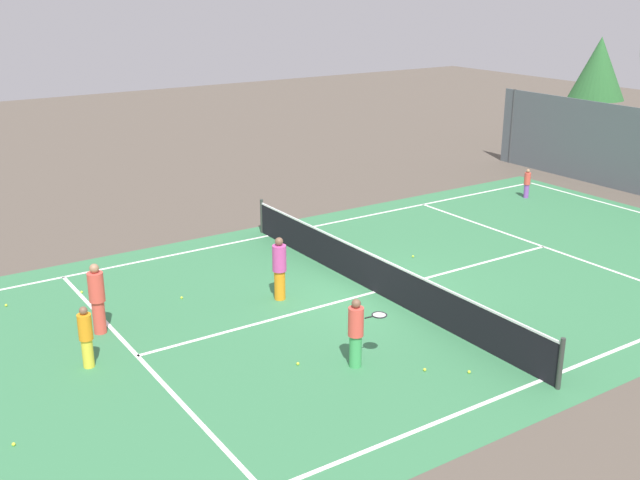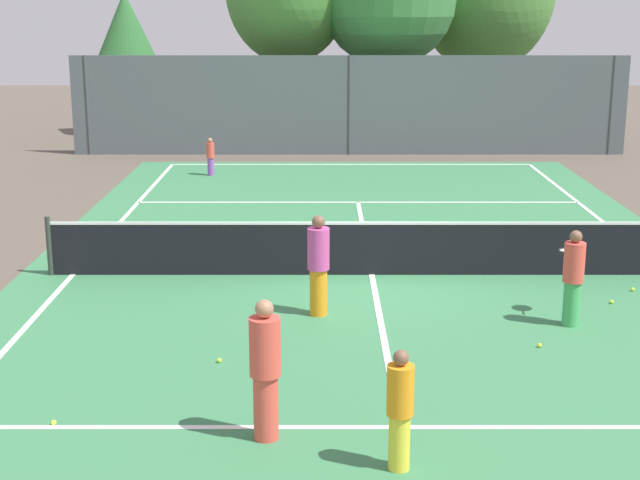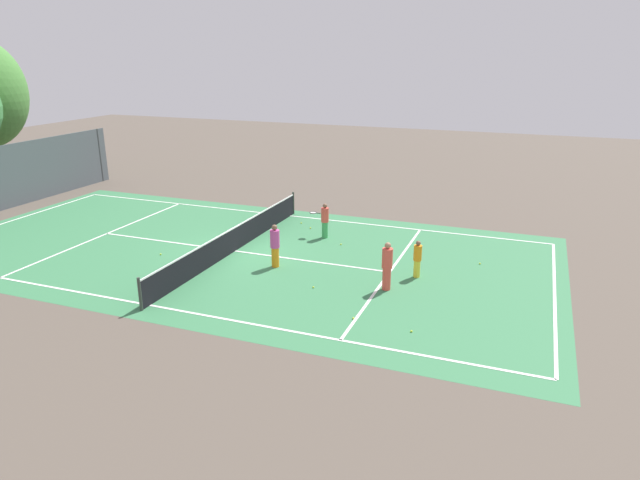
% 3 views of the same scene
% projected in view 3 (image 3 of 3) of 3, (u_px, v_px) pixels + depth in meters
% --- Properties ---
extents(ground_plane, '(80.00, 80.00, 0.00)m').
position_uv_depth(ground_plane, '(235.00, 251.00, 22.84)').
color(ground_plane, brown).
extents(court_surface, '(13.00, 25.00, 0.01)m').
position_uv_depth(court_surface, '(235.00, 251.00, 22.84)').
color(court_surface, '#387A4C').
rests_on(court_surface, ground_plane).
extents(tennis_net, '(11.90, 0.10, 1.10)m').
position_uv_depth(tennis_net, '(234.00, 239.00, 22.68)').
color(tennis_net, '#333833').
rests_on(tennis_net, ground_plane).
extents(player_1, '(0.40, 0.90, 1.52)m').
position_uv_depth(player_1, '(325.00, 220.00, 24.25)').
color(player_1, '#3FA559').
rests_on(player_1, ground_plane).
extents(player_2, '(0.36, 0.36, 1.68)m').
position_uv_depth(player_2, '(387.00, 266.00, 18.91)').
color(player_2, '#E54C3F').
rests_on(player_2, ground_plane).
extents(player_3, '(0.29, 0.29, 1.36)m').
position_uv_depth(player_3, '(417.00, 259.00, 20.01)').
color(player_3, yellow).
rests_on(player_3, ground_plane).
extents(player_4, '(0.35, 0.35, 1.64)m').
position_uv_depth(player_4, '(275.00, 245.00, 20.94)').
color(player_4, orange).
rests_on(player_4, ground_plane).
extents(tennis_ball_0, '(0.07, 0.07, 0.07)m').
position_uv_depth(tennis_ball_0, '(301.00, 223.00, 26.45)').
color(tennis_ball_0, '#CCE533').
rests_on(tennis_ball_0, ground_plane).
extents(tennis_ball_1, '(0.07, 0.07, 0.07)m').
position_uv_depth(tennis_ball_1, '(310.00, 228.00, 25.70)').
color(tennis_ball_1, '#CCE533').
rests_on(tennis_ball_1, ground_plane).
extents(tennis_ball_2, '(0.07, 0.07, 0.07)m').
position_uv_depth(tennis_ball_2, '(480.00, 264.00, 21.41)').
color(tennis_ball_2, '#CCE533').
rests_on(tennis_ball_2, ground_plane).
extents(tennis_ball_3, '(0.07, 0.07, 0.07)m').
position_uv_depth(tennis_ball_3, '(341.00, 244.00, 23.54)').
color(tennis_ball_3, '#CCE533').
rests_on(tennis_ball_3, ground_plane).
extents(tennis_ball_4, '(0.07, 0.07, 0.07)m').
position_uv_depth(tennis_ball_4, '(313.00, 287.00, 19.27)').
color(tennis_ball_4, '#CCE533').
rests_on(tennis_ball_4, ground_plane).
extents(tennis_ball_5, '(0.07, 0.07, 0.07)m').
position_uv_depth(tennis_ball_5, '(161.00, 254.00, 22.38)').
color(tennis_ball_5, '#CCE533').
rests_on(tennis_ball_5, ground_plane).
extents(tennis_ball_6, '(0.07, 0.07, 0.07)m').
position_uv_depth(tennis_ball_6, '(411.00, 331.00, 16.24)').
color(tennis_ball_6, '#CCE533').
rests_on(tennis_ball_6, ground_plane).
extents(tennis_ball_7, '(0.07, 0.07, 0.07)m').
position_uv_depth(tennis_ball_7, '(353.00, 318.00, 17.03)').
color(tennis_ball_7, '#CCE533').
rests_on(tennis_ball_7, ground_plane).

